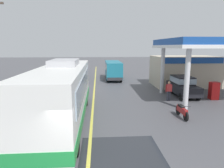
% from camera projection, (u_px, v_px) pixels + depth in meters
% --- Properties ---
extents(ground, '(120.00, 120.00, 0.00)m').
position_uv_depth(ground, '(95.00, 82.00, 25.64)').
color(ground, '#4C4C51').
extents(lane_divider_stripe, '(0.16, 50.00, 0.01)m').
position_uv_depth(lane_divider_stripe, '(94.00, 90.00, 20.74)').
color(lane_divider_stripe, '#D8CC4C').
rests_on(lane_divider_stripe, ground).
extents(wet_puddle_patch, '(3.49, 3.62, 0.01)m').
position_uv_depth(wet_puddle_patch, '(122.00, 156.00, 8.33)').
color(wet_puddle_patch, '#26282D').
rests_on(wet_puddle_patch, ground).
extents(coach_bus_main, '(2.60, 11.04, 3.69)m').
position_uv_depth(coach_bus_main, '(63.00, 94.00, 11.84)').
color(coach_bus_main, white).
rests_on(coach_bus_main, ground).
extents(gas_station_roadside, '(9.10, 11.95, 5.10)m').
position_uv_depth(gas_station_roadside, '(193.00, 64.00, 20.93)').
color(gas_station_roadside, '#194799').
rests_on(gas_station_roadside, ground).
extents(car_at_pump, '(1.70, 4.20, 1.82)m').
position_uv_depth(car_at_pump, '(183.00, 85.00, 18.35)').
color(car_at_pump, black).
rests_on(car_at_pump, ground).
extents(minibus_opposing_lane, '(2.04, 6.13, 2.44)m').
position_uv_depth(minibus_opposing_lane, '(113.00, 69.00, 27.37)').
color(minibus_opposing_lane, teal).
rests_on(minibus_opposing_lane, ground).
extents(motorcycle_parked_forecourt, '(0.55, 1.80, 0.92)m').
position_uv_depth(motorcycle_parked_forecourt, '(182.00, 111.00, 12.78)').
color(motorcycle_parked_forecourt, black).
rests_on(motorcycle_parked_forecourt, ground).
extents(pedestrian_near_pump, '(0.55, 0.22, 1.66)m').
position_uv_depth(pedestrian_near_pump, '(169.00, 90.00, 16.65)').
color(pedestrian_near_pump, '#33333F').
rests_on(pedestrian_near_pump, ground).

